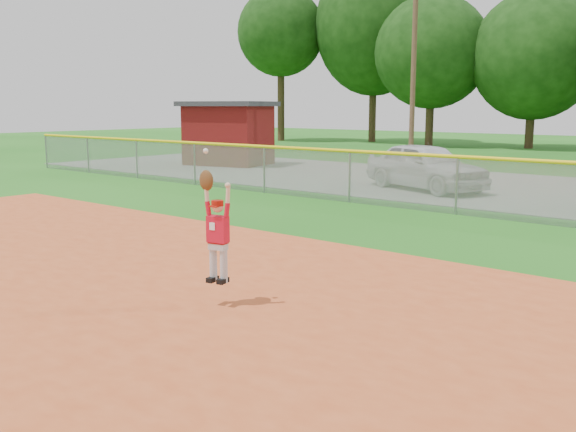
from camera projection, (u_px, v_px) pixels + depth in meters
name	position (u px, v px, depth m)	size (l,w,h in m)	color
ground	(144.00, 305.00, 9.08)	(120.00, 120.00, 0.00)	#1E6216
parking_strip	(535.00, 191.00, 21.19)	(44.00, 10.00, 0.03)	slate
car_white_a	(426.00, 166.00, 21.32)	(1.85, 4.61, 1.57)	silver
utility_shed	(229.00, 133.00, 30.52)	(4.64, 3.99, 3.01)	#530D0B
outfield_fence	(457.00, 181.00, 16.50)	(40.06, 0.10, 1.55)	gray
ballplayer	(216.00, 227.00, 8.76)	(0.51, 0.26, 1.84)	silver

